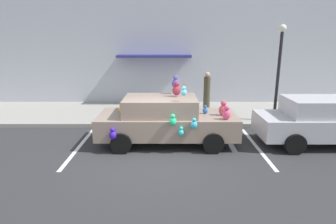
% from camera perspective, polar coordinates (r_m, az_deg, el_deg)
% --- Properties ---
extents(ground_plane, '(60.00, 60.00, 0.00)m').
position_cam_1_polar(ground_plane, '(8.29, -2.03, -9.50)').
color(ground_plane, '#2D2D30').
extents(sidewalk, '(24.00, 4.00, 0.15)m').
position_cam_1_polar(sidewalk, '(13.00, -1.22, -0.17)').
color(sidewalk, gray).
rests_on(sidewalk, ground).
extents(storefront_building, '(24.00, 1.25, 6.40)m').
position_cam_1_polar(storefront_building, '(14.71, -1.11, 13.83)').
color(storefront_building, '#B2B7C1').
rests_on(storefront_building, ground).
extents(parking_stripe_front, '(0.12, 3.60, 0.01)m').
position_cam_1_polar(parking_stripe_front, '(9.64, 17.49, -6.65)').
color(parking_stripe_front, silver).
rests_on(parking_stripe_front, ground).
extents(parking_stripe_rear, '(0.12, 3.60, 0.01)m').
position_cam_1_polar(parking_stripe_rear, '(9.64, -17.27, -6.63)').
color(parking_stripe_rear, silver).
rests_on(parking_stripe_rear, ground).
extents(plush_covered_car, '(4.48, 2.11, 2.17)m').
position_cam_1_polar(plush_covered_car, '(9.31, -0.32, -1.51)').
color(plush_covered_car, gray).
rests_on(plush_covered_car, ground).
extents(parked_sedan_behind, '(4.53, 1.87, 1.54)m').
position_cam_1_polar(parked_sedan_behind, '(10.51, 29.46, -1.63)').
color(parked_sedan_behind, '#B7B7BC').
rests_on(parked_sedan_behind, ground).
extents(teddy_bear_on_sidewalk, '(0.30, 0.25, 0.58)m').
position_cam_1_polar(teddy_bear_on_sidewalk, '(11.74, -2.22, -0.06)').
color(teddy_bear_on_sidewalk, pink).
rests_on(teddy_bear_on_sidewalk, sidewalk).
extents(street_lamp_post, '(0.28, 0.28, 3.74)m').
position_cam_1_polar(street_lamp_post, '(11.91, 21.58, 9.10)').
color(street_lamp_post, black).
rests_on(street_lamp_post, sidewalk).
extents(pedestrian_near_shopfront, '(0.31, 0.31, 1.75)m').
position_cam_1_polar(pedestrian_near_shopfront, '(13.38, 7.95, 4.09)').
color(pedestrian_near_shopfront, '#423D2A').
rests_on(pedestrian_near_shopfront, sidewalk).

